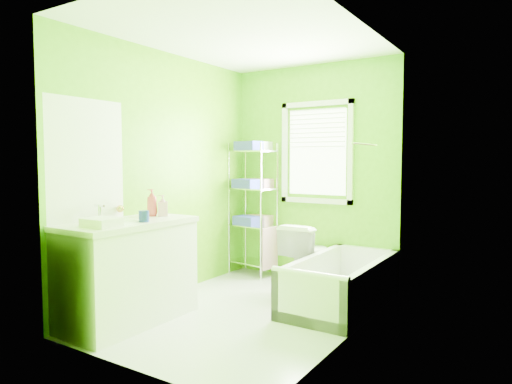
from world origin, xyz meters
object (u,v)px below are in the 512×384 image
Objects in this scene: vanity at (128,269)px; toilet at (307,255)px; bathtub at (340,290)px; wire_shelf_unit at (254,193)px.

toilet is at bearing 65.87° from vanity.
bathtub is 2.07m from vanity.
toilet is 1.08m from wire_shelf_unit.
vanity is at bearing -90.39° from wire_shelf_unit.
wire_shelf_unit reaches higher than toilet.
wire_shelf_unit reaches higher than vanity.
wire_shelf_unit reaches higher than bathtub.
wire_shelf_unit is (-0.84, 0.18, 0.66)m from toilet.
bathtub is 2.10× the size of toilet.
vanity is (-0.85, -1.90, 0.12)m from toilet.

